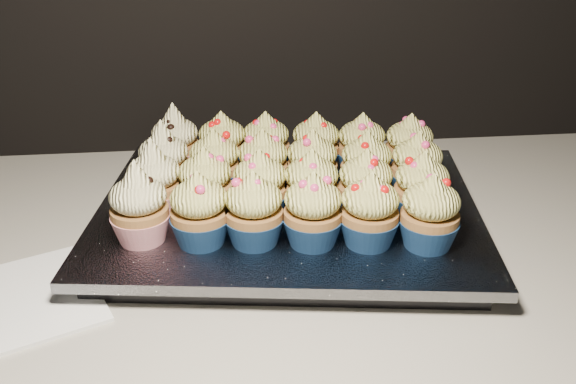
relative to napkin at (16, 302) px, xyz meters
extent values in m
cube|color=beige|center=(0.48, 0.09, -0.02)|extent=(2.44, 0.64, 0.04)
cube|color=white|center=(0.00, 0.00, 0.00)|extent=(0.21, 0.21, 0.00)
cube|color=black|center=(0.29, 0.12, 0.01)|extent=(0.45, 0.37, 0.02)
cube|color=silver|center=(0.29, 0.12, 0.03)|extent=(0.49, 0.41, 0.01)
cone|color=#B81931|center=(0.12, 0.06, 0.05)|extent=(0.06, 0.06, 0.03)
ellipsoid|color=#FFF6B3|center=(0.12, 0.06, 0.09)|extent=(0.06, 0.06, 0.04)
cone|color=#FFF6B3|center=(0.12, 0.06, 0.11)|extent=(0.03, 0.03, 0.03)
cone|color=navy|center=(0.19, 0.04, 0.05)|extent=(0.06, 0.06, 0.03)
ellipsoid|color=#F3ED7A|center=(0.19, 0.04, 0.09)|extent=(0.06, 0.06, 0.04)
cone|color=#F3ED7A|center=(0.19, 0.04, 0.11)|extent=(0.03, 0.03, 0.02)
cone|color=navy|center=(0.24, 0.04, 0.05)|extent=(0.06, 0.06, 0.03)
ellipsoid|color=#F3ED7A|center=(0.24, 0.04, 0.09)|extent=(0.06, 0.06, 0.04)
cone|color=#F3ED7A|center=(0.24, 0.04, 0.11)|extent=(0.03, 0.03, 0.02)
cone|color=navy|center=(0.31, 0.03, 0.05)|extent=(0.06, 0.06, 0.03)
ellipsoid|color=#F3ED7A|center=(0.31, 0.03, 0.09)|extent=(0.06, 0.06, 0.04)
cone|color=#F3ED7A|center=(0.31, 0.03, 0.11)|extent=(0.03, 0.03, 0.02)
cone|color=navy|center=(0.36, 0.02, 0.05)|extent=(0.06, 0.06, 0.03)
ellipsoid|color=#F3ED7A|center=(0.36, 0.02, 0.09)|extent=(0.06, 0.06, 0.04)
cone|color=#F3ED7A|center=(0.36, 0.02, 0.11)|extent=(0.03, 0.03, 0.02)
cone|color=navy|center=(0.43, 0.01, 0.05)|extent=(0.06, 0.06, 0.03)
ellipsoid|color=#F3ED7A|center=(0.43, 0.01, 0.09)|extent=(0.06, 0.06, 0.04)
cone|color=#F3ED7A|center=(0.43, 0.01, 0.11)|extent=(0.03, 0.03, 0.02)
cone|color=#B81931|center=(0.14, 0.12, 0.05)|extent=(0.06, 0.06, 0.03)
ellipsoid|color=#FFF6B3|center=(0.14, 0.12, 0.09)|extent=(0.06, 0.06, 0.04)
cone|color=#FFF6B3|center=(0.14, 0.12, 0.11)|extent=(0.03, 0.03, 0.03)
cone|color=navy|center=(0.19, 0.11, 0.05)|extent=(0.06, 0.06, 0.03)
ellipsoid|color=#F3ED7A|center=(0.19, 0.11, 0.09)|extent=(0.06, 0.06, 0.04)
cone|color=#F3ED7A|center=(0.19, 0.11, 0.11)|extent=(0.03, 0.03, 0.02)
cone|color=navy|center=(0.25, 0.09, 0.05)|extent=(0.06, 0.06, 0.03)
ellipsoid|color=#F3ED7A|center=(0.25, 0.09, 0.09)|extent=(0.06, 0.06, 0.04)
cone|color=#F3ED7A|center=(0.25, 0.09, 0.11)|extent=(0.03, 0.03, 0.02)
cone|color=navy|center=(0.31, 0.09, 0.05)|extent=(0.06, 0.06, 0.03)
ellipsoid|color=#F3ED7A|center=(0.31, 0.09, 0.09)|extent=(0.06, 0.06, 0.04)
cone|color=#F3ED7A|center=(0.31, 0.09, 0.11)|extent=(0.03, 0.03, 0.02)
cone|color=navy|center=(0.37, 0.08, 0.05)|extent=(0.06, 0.06, 0.03)
ellipsoid|color=#F3ED7A|center=(0.37, 0.08, 0.09)|extent=(0.06, 0.06, 0.04)
cone|color=#F3ED7A|center=(0.37, 0.08, 0.11)|extent=(0.03, 0.03, 0.02)
cone|color=navy|center=(0.43, 0.07, 0.05)|extent=(0.06, 0.06, 0.03)
ellipsoid|color=#F3ED7A|center=(0.43, 0.07, 0.09)|extent=(0.06, 0.06, 0.04)
cone|color=#F3ED7A|center=(0.43, 0.07, 0.11)|extent=(0.03, 0.03, 0.02)
cone|color=#B81931|center=(0.14, 0.17, 0.05)|extent=(0.06, 0.06, 0.03)
ellipsoid|color=#FFF6B3|center=(0.14, 0.17, 0.09)|extent=(0.06, 0.06, 0.04)
cone|color=#FFF6B3|center=(0.14, 0.17, 0.11)|extent=(0.03, 0.03, 0.03)
cone|color=navy|center=(0.20, 0.16, 0.05)|extent=(0.06, 0.06, 0.03)
ellipsoid|color=#F3ED7A|center=(0.20, 0.16, 0.09)|extent=(0.06, 0.06, 0.04)
cone|color=#F3ED7A|center=(0.20, 0.16, 0.11)|extent=(0.03, 0.03, 0.02)
cone|color=navy|center=(0.26, 0.16, 0.05)|extent=(0.06, 0.06, 0.03)
ellipsoid|color=#F3ED7A|center=(0.26, 0.16, 0.09)|extent=(0.06, 0.06, 0.04)
cone|color=#F3ED7A|center=(0.26, 0.16, 0.11)|extent=(0.03, 0.03, 0.02)
cone|color=navy|center=(0.32, 0.15, 0.05)|extent=(0.06, 0.06, 0.03)
ellipsoid|color=#F3ED7A|center=(0.32, 0.15, 0.09)|extent=(0.06, 0.06, 0.04)
cone|color=#F3ED7A|center=(0.32, 0.15, 0.11)|extent=(0.03, 0.03, 0.02)
cone|color=navy|center=(0.39, 0.14, 0.05)|extent=(0.06, 0.06, 0.03)
ellipsoid|color=#F3ED7A|center=(0.39, 0.14, 0.09)|extent=(0.06, 0.06, 0.04)
cone|color=#F3ED7A|center=(0.39, 0.14, 0.11)|extent=(0.03, 0.03, 0.02)
cone|color=navy|center=(0.45, 0.13, 0.05)|extent=(0.06, 0.06, 0.03)
ellipsoid|color=#F3ED7A|center=(0.45, 0.13, 0.09)|extent=(0.06, 0.06, 0.04)
cone|color=#F3ED7A|center=(0.45, 0.13, 0.11)|extent=(0.03, 0.03, 0.02)
cone|color=#B81931|center=(0.15, 0.24, 0.05)|extent=(0.06, 0.06, 0.03)
ellipsoid|color=#FFF6B3|center=(0.15, 0.24, 0.09)|extent=(0.06, 0.06, 0.04)
cone|color=#FFF6B3|center=(0.15, 0.24, 0.11)|extent=(0.03, 0.03, 0.03)
cone|color=navy|center=(0.21, 0.23, 0.05)|extent=(0.06, 0.06, 0.03)
ellipsoid|color=#F3ED7A|center=(0.21, 0.23, 0.09)|extent=(0.06, 0.06, 0.04)
cone|color=#F3ED7A|center=(0.21, 0.23, 0.11)|extent=(0.03, 0.03, 0.02)
cone|color=navy|center=(0.27, 0.22, 0.05)|extent=(0.06, 0.06, 0.03)
ellipsoid|color=#F3ED7A|center=(0.27, 0.22, 0.09)|extent=(0.06, 0.06, 0.04)
cone|color=#F3ED7A|center=(0.27, 0.22, 0.11)|extent=(0.03, 0.03, 0.02)
cone|color=navy|center=(0.33, 0.21, 0.05)|extent=(0.06, 0.06, 0.03)
ellipsoid|color=#F3ED7A|center=(0.33, 0.21, 0.09)|extent=(0.06, 0.06, 0.04)
cone|color=#F3ED7A|center=(0.33, 0.21, 0.11)|extent=(0.03, 0.03, 0.02)
cone|color=navy|center=(0.39, 0.20, 0.05)|extent=(0.06, 0.06, 0.03)
ellipsoid|color=#F3ED7A|center=(0.39, 0.20, 0.09)|extent=(0.06, 0.06, 0.04)
cone|color=#F3ED7A|center=(0.39, 0.20, 0.11)|extent=(0.03, 0.03, 0.02)
cone|color=navy|center=(0.45, 0.19, 0.05)|extent=(0.06, 0.06, 0.03)
ellipsoid|color=#F3ED7A|center=(0.45, 0.19, 0.09)|extent=(0.06, 0.06, 0.04)
cone|color=#F3ED7A|center=(0.45, 0.19, 0.11)|extent=(0.03, 0.03, 0.02)
camera|label=1|loc=(0.22, -0.56, 0.39)|focal=40.00mm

